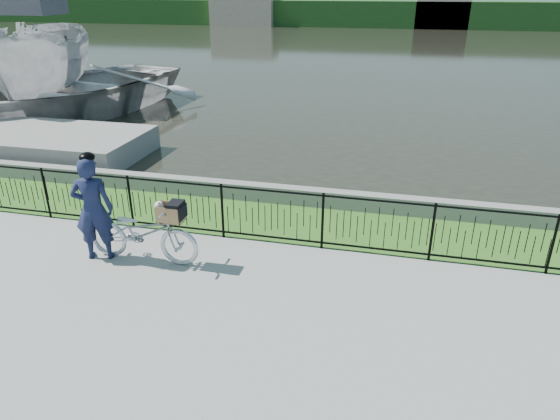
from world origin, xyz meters
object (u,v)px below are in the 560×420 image
(bicycle_rig, at_px, (143,232))
(cyclist, at_px, (93,208))
(boat_far, at_px, (75,88))
(boat_near, at_px, (40,63))

(bicycle_rig, bearing_deg, cyclist, -173.63)
(boat_far, bearing_deg, bicycle_rig, -51.11)
(bicycle_rig, xyz_separation_m, cyclist, (-0.88, -0.10, 0.43))
(bicycle_rig, xyz_separation_m, boat_far, (-8.03, 9.96, 0.43))
(cyclist, distance_m, boat_near, 13.67)
(cyclist, height_order, boat_near, boat_near)
(boat_near, height_order, boat_far, boat_near)
(cyclist, bearing_deg, boat_far, 125.40)
(bicycle_rig, distance_m, boat_far, 12.80)
(cyclist, height_order, boat_far, cyclist)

